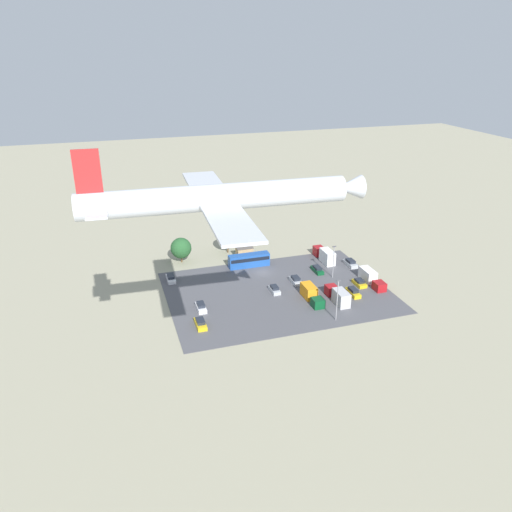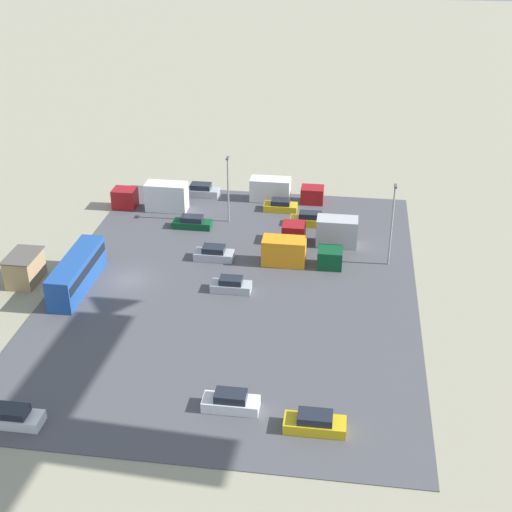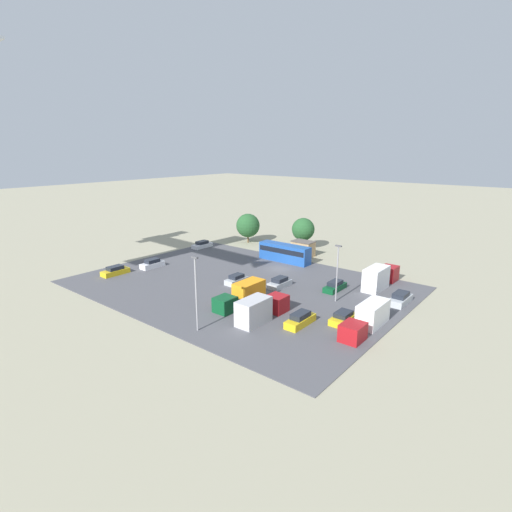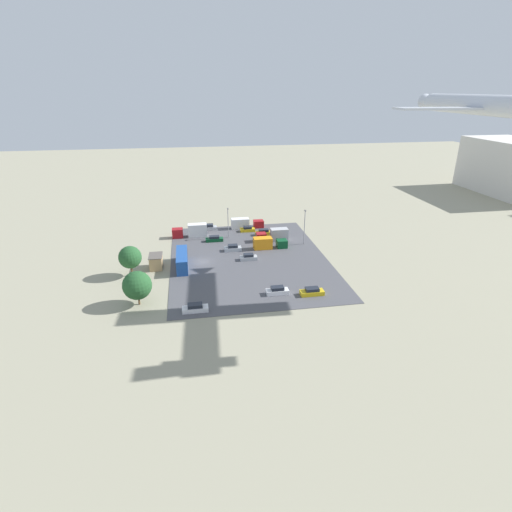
{
  "view_description": "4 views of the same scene",
  "coord_description": "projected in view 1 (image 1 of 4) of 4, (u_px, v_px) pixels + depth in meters",
  "views": [
    {
      "loc": [
        35.31,
        105.97,
        52.17
      ],
      "look_at": [
        10.99,
        29.35,
        17.84
      ],
      "focal_mm": 35.0,
      "sensor_mm": 36.0,
      "label": 1
    },
    {
      "loc": [
        60.87,
        21.75,
        36.41
      ],
      "look_at": [
        4.28,
        13.81,
        6.09
      ],
      "focal_mm": 50.0,
      "sensor_mm": 36.0,
      "label": 2
    },
    {
      "loc": [
        -39.69,
        55.66,
        20.92
      ],
      "look_at": [
        -2.79,
        10.18,
        5.05
      ],
      "focal_mm": 28.0,
      "sensor_mm": 36.0,
      "label": 3
    },
    {
      "loc": [
        85.83,
        -1.9,
        37.17
      ],
      "look_at": [
        5.11,
        11.84,
        2.77
      ],
      "focal_mm": 28.0,
      "sensor_mm": 36.0,
      "label": 4
    }
  ],
  "objects": [
    {
      "name": "tree_apron_mid",
      "position": [
        181.0,
        248.0,
        127.57
      ],
      "size": [
        5.35,
        5.35,
        6.62
      ],
      "color": "brown",
      "rests_on": "ground"
    },
    {
      "name": "airplane",
      "position": [
        225.0,
        197.0,
        61.9
      ],
      "size": [
        36.45,
        30.35,
        8.35
      ],
      "rotation": [
        0.0,
        0.0,
        1.52
      ],
      "color": "silver"
    },
    {
      "name": "parked_car_7",
      "position": [
        201.0,
        307.0,
        105.69
      ],
      "size": [
        1.77,
        4.41,
        1.55
      ],
      "rotation": [
        0.0,
        0.0,
        3.14
      ],
      "color": "silver",
      "rests_on": "ground"
    },
    {
      "name": "bus",
      "position": [
        249.0,
        260.0,
        125.82
      ],
      "size": [
        10.4,
        2.47,
        3.3
      ],
      "rotation": [
        0.0,
        0.0,
        1.57
      ],
      "color": "#1E4C9E",
      "rests_on": "ground"
    },
    {
      "name": "parked_car_8",
      "position": [
        350.0,
        263.0,
        126.71
      ],
      "size": [
        1.96,
        4.63,
        1.6
      ],
      "color": "#ADB2B7",
      "rests_on": "ground"
    },
    {
      "name": "parking_lot_surface",
      "position": [
        278.0,
        292.0,
        113.57
      ],
      "size": [
        49.49,
        36.33,
        0.08
      ],
      "color": "#4C4C51",
      "rests_on": "ground"
    },
    {
      "name": "tree_near_shed",
      "position": [
        228.0,
        238.0,
        133.45
      ],
      "size": [
        4.82,
        4.82,
        6.7
      ],
      "color": "brown",
      "rests_on": "ground"
    },
    {
      "name": "light_pole_lot_centre",
      "position": [
        334.0,
        260.0,
        118.85
      ],
      "size": [
        0.9,
        0.28,
        8.11
      ],
      "color": "gray",
      "rests_on": "ground"
    },
    {
      "name": "parked_car_6",
      "position": [
        200.0,
        323.0,
        99.53
      ],
      "size": [
        1.87,
        4.64,
        1.48
      ],
      "rotation": [
        0.0,
        0.0,
        3.14
      ],
      "color": "gold",
      "rests_on": "ground"
    },
    {
      "name": "parked_truck_0",
      "position": [
        311.0,
        294.0,
        109.54
      ],
      "size": [
        2.44,
        8.48,
        2.87
      ],
      "color": "#0C4723",
      "rests_on": "ground"
    },
    {
      "name": "parked_car_5",
      "position": [
        317.0,
        270.0,
        123.22
      ],
      "size": [
        1.73,
        4.55,
        1.46
      ],
      "rotation": [
        0.0,
        0.0,
        3.14
      ],
      "color": "#0C4723",
      "rests_on": "ground"
    },
    {
      "name": "parked_truck_1",
      "position": [
        325.0,
        255.0,
        129.11
      ],
      "size": [
        2.39,
        9.29,
        3.47
      ],
      "rotation": [
        0.0,
        0.0,
        3.14
      ],
      "color": "maroon",
      "rests_on": "ground"
    },
    {
      "name": "parked_car_1",
      "position": [
        353.0,
        292.0,
        111.93
      ],
      "size": [
        1.72,
        4.68,
        1.61
      ],
      "color": "gold",
      "rests_on": "ground"
    },
    {
      "name": "parked_car_3",
      "position": [
        359.0,
        283.0,
        116.44
      ],
      "size": [
        1.96,
        4.1,
        1.42
      ],
      "rotation": [
        0.0,
        0.0,
        3.14
      ],
      "color": "gold",
      "rests_on": "ground"
    },
    {
      "name": "shed_building",
      "position": [
        244.0,
        252.0,
        131.11
      ],
      "size": [
        4.4,
        2.95,
        3.08
      ],
      "color": "tan",
      "rests_on": "ground"
    },
    {
      "name": "parked_car_0",
      "position": [
        274.0,
        289.0,
        113.27
      ],
      "size": [
        1.73,
        4.01,
        1.47
      ],
      "rotation": [
        0.0,
        0.0,
        3.14
      ],
      "color": "#ADB2B7",
      "rests_on": "ground"
    },
    {
      "name": "light_pole_lot_edge",
      "position": [
        337.0,
        298.0,
        100.02
      ],
      "size": [
        0.9,
        0.28,
        9.05
      ],
      "color": "gray",
      "rests_on": "ground"
    },
    {
      "name": "ground_plane",
      "position": [
        262.0,
        273.0,
        123.2
      ],
      "size": [
        400.0,
        400.0,
        0.0
      ],
      "primitive_type": "plane",
      "color": "gray"
    },
    {
      "name": "parked_truck_3",
      "position": [
        371.0,
        278.0,
        117.13
      ],
      "size": [
        2.36,
        9.3,
        2.88
      ],
      "color": "maroon",
      "rests_on": "ground"
    },
    {
      "name": "parked_car_4",
      "position": [
        171.0,
        278.0,
        118.66
      ],
      "size": [
        1.83,
        4.7,
        1.46
      ],
      "rotation": [
        0.0,
        0.0,
        3.14
      ],
      "color": "silver",
      "rests_on": "ground"
    },
    {
      "name": "parked_car_2",
      "position": [
        296.0,
        280.0,
        117.61
      ],
      "size": [
        1.88,
        4.21,
        1.53
      ],
      "rotation": [
        0.0,
        0.0,
        3.14
      ],
      "color": "#ADB2B7",
      "rests_on": "ground"
    },
    {
      "name": "parked_truck_2",
      "position": [
        338.0,
        296.0,
        108.64
      ],
      "size": [
        2.42,
        8.36,
        3.18
      ],
      "rotation": [
        0.0,
        0.0,
        3.14
      ],
      "color": "maroon",
      "rests_on": "ground"
    }
  ]
}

